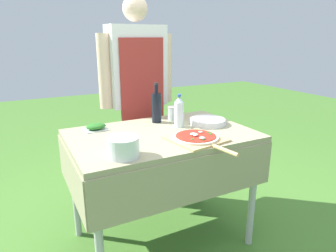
# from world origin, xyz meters

# --- Properties ---
(ground_plane) EXTENTS (12.00, 12.00, 0.00)m
(ground_plane) POSITION_xyz_m (0.00, 0.00, 0.00)
(ground_plane) COLOR #477A2D
(prep_table) EXTENTS (1.20, 0.80, 0.82)m
(prep_table) POSITION_xyz_m (0.00, 0.00, 0.72)
(prep_table) COLOR gray
(prep_table) RESTS_ON ground
(person_cook) EXTENTS (0.65, 0.23, 1.74)m
(person_cook) POSITION_xyz_m (0.10, 0.64, 1.03)
(person_cook) COLOR #333D56
(person_cook) RESTS_ON ground
(pizza_on_peel) EXTENTS (0.35, 0.51, 0.05)m
(pizza_on_peel) POSITION_xyz_m (0.13, -0.23, 0.83)
(pizza_on_peel) COLOR tan
(pizza_on_peel) RESTS_ON prep_table
(oil_bottle) EXTENTS (0.07, 0.07, 0.29)m
(oil_bottle) POSITION_xyz_m (0.08, 0.25, 0.94)
(oil_bottle) COLOR black
(oil_bottle) RESTS_ON prep_table
(water_bottle) EXTENTS (0.07, 0.07, 0.23)m
(water_bottle) POSITION_xyz_m (0.17, 0.07, 0.93)
(water_bottle) COLOR silver
(water_bottle) RESTS_ON prep_table
(herb_container) EXTENTS (0.16, 0.13, 0.04)m
(herb_container) POSITION_xyz_m (-0.36, 0.26, 0.84)
(herb_container) COLOR silver
(herb_container) RESTS_ON prep_table
(mixing_tub) EXTENTS (0.17, 0.17, 0.11)m
(mixing_tub) POSITION_xyz_m (-0.36, -0.27, 0.87)
(mixing_tub) COLOR silver
(mixing_tub) RESTS_ON prep_table
(plate_stack) EXTENTS (0.26, 0.26, 0.04)m
(plate_stack) POSITION_xyz_m (0.39, 0.03, 0.84)
(plate_stack) COLOR white
(plate_stack) RESTS_ON prep_table
(sauce_jar) EXTENTS (0.09, 0.09, 0.11)m
(sauce_jar) POSITION_xyz_m (0.22, 0.24, 0.87)
(sauce_jar) COLOR silver
(sauce_jar) RESTS_ON prep_table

